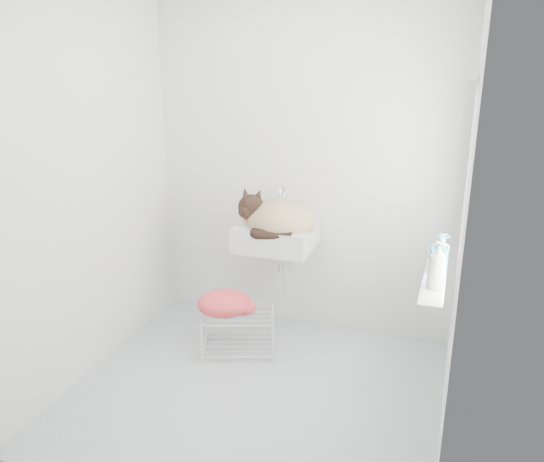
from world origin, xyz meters
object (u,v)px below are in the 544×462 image
(sink, at_px, (276,224))
(cat, at_px, (277,219))
(bottle_a, at_px, (435,288))
(bottle_c, at_px, (439,264))
(wire_rack, at_px, (238,330))
(bottle_b, at_px, (438,272))

(sink, height_order, cat, cat)
(bottle_a, bearing_deg, cat, 146.32)
(cat, distance_m, bottle_c, 1.17)
(cat, xyz_separation_m, bottle_c, (1.10, -0.39, -0.04))
(cat, distance_m, wire_rack, 0.82)
(sink, relative_size, wire_rack, 1.10)
(sink, xyz_separation_m, wire_rack, (-0.17, -0.31, -0.70))
(bottle_b, distance_m, bottle_c, 0.13)
(cat, bearing_deg, bottle_c, -12.01)
(bottle_a, height_order, bottle_c, bottle_a)
(bottle_b, bearing_deg, sink, 154.31)
(bottle_c, bearing_deg, sink, 159.76)
(wire_rack, height_order, bottle_b, bottle_b)
(cat, height_order, bottle_c, cat)
(cat, xyz_separation_m, wire_rack, (-0.18, -0.29, -0.74))
(bottle_c, bearing_deg, bottle_b, -90.00)
(sink, height_order, bottle_b, bottle_b)
(wire_rack, xyz_separation_m, bottle_c, (1.29, -0.10, 0.70))
(sink, distance_m, bottle_b, 1.24)
(sink, bearing_deg, bottle_a, -34.10)
(wire_rack, bearing_deg, bottle_a, -18.99)
(wire_rack, bearing_deg, bottle_c, -4.43)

